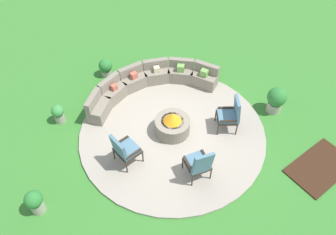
# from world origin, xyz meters

# --- Properties ---
(ground_plane) EXTENTS (24.00, 24.00, 0.00)m
(ground_plane) POSITION_xyz_m (0.00, 0.00, 0.00)
(ground_plane) COLOR #387A2D
(patio_circle) EXTENTS (5.19, 5.19, 0.06)m
(patio_circle) POSITION_xyz_m (0.00, 0.00, 0.03)
(patio_circle) COLOR #9E9384
(patio_circle) RESTS_ON ground_plane
(mulch_bed_right) EXTENTS (1.75, 1.05, 0.04)m
(mulch_bed_right) POSITION_xyz_m (2.33, -3.22, 0.02)
(mulch_bed_right) COLOR #382114
(mulch_bed_right) RESTS_ON ground_plane
(fire_pit) EXTENTS (0.97, 0.97, 0.72)m
(fire_pit) POSITION_xyz_m (0.00, 0.00, 0.34)
(fire_pit) COLOR gray
(fire_pit) RESTS_ON patio_circle
(curved_stone_bench) EXTENTS (4.10, 1.94, 0.73)m
(curved_stone_bench) POSITION_xyz_m (0.45, 1.76, 0.35)
(curved_stone_bench) COLOR gray
(curved_stone_bench) RESTS_ON patio_circle
(lounge_chair_front_left) EXTENTS (0.62, 0.63, 1.00)m
(lounge_chair_front_left) POSITION_xyz_m (-1.58, -0.10, 0.60)
(lounge_chair_front_left) COLOR #2D2319
(lounge_chair_front_left) RESTS_ON patio_circle
(lounge_chair_front_right) EXTENTS (0.67, 0.70, 1.08)m
(lounge_chair_front_right) POSITION_xyz_m (-0.38, -1.54, 0.61)
(lounge_chair_front_right) COLOR #2D2319
(lounge_chair_front_right) RESTS_ON patio_circle
(lounge_chair_back_left) EXTENTS (0.77, 0.79, 1.08)m
(lounge_chair_back_left) POSITION_xyz_m (1.35, -0.83, 0.62)
(lounge_chair_back_left) COLOR #2D2319
(lounge_chair_back_left) RESTS_ON patio_circle
(potted_plant_0) EXTENTS (0.36, 0.36, 0.60)m
(potted_plant_0) POSITION_xyz_m (-2.32, 2.29, 0.33)
(potted_plant_0) COLOR #A89E8E
(potted_plant_0) RESTS_ON ground_plane
(potted_plant_1) EXTENTS (0.41, 0.41, 0.70)m
(potted_plant_1) POSITION_xyz_m (-3.91, -0.00, 0.39)
(potted_plant_1) COLOR #A89E8E
(potted_plant_1) RESTS_ON ground_plane
(potted_plant_2) EXTENTS (0.56, 0.56, 0.84)m
(potted_plant_2) POSITION_xyz_m (2.92, -1.12, 0.46)
(potted_plant_2) COLOR #A89E8E
(potted_plant_2) RESTS_ON ground_plane
(potted_plant_3) EXTENTS (0.44, 0.44, 0.60)m
(potted_plant_3) POSITION_xyz_m (-0.22, 3.28, 0.32)
(potted_plant_3) COLOR #A89E8E
(potted_plant_3) RESTS_ON ground_plane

